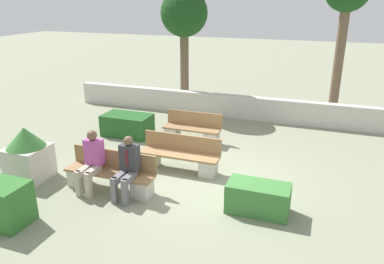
{
  "coord_description": "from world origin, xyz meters",
  "views": [
    {
      "loc": [
        2.3,
        -7.28,
        3.91
      ],
      "look_at": [
        -0.53,
        0.5,
        0.9
      ],
      "focal_mm": 35.0,
      "sensor_mm": 36.0,
      "label": 1
    }
  ],
  "objects": [
    {
      "name": "bench_left_side",
      "position": [
        -0.76,
        0.24,
        0.32
      ],
      "size": [
        1.93,
        0.49,
        0.83
      ],
      "rotation": [
        0.0,
        0.0,
        0.07
      ],
      "color": "#937047",
      "rests_on": "ground_plane"
    },
    {
      "name": "tree_leftmost",
      "position": [
        -2.5,
        5.11,
        3.26
      ],
      "size": [
        1.61,
        1.61,
        4.19
      ],
      "color": "brown",
      "rests_on": "ground_plane"
    },
    {
      "name": "ground_plane",
      "position": [
        0.0,
        0.0,
        0.0
      ],
      "size": [
        60.0,
        60.0,
        0.0
      ],
      "primitive_type": "plane",
      "color": "gray"
    },
    {
      "name": "hedge_block_mid_left",
      "position": [
        -3.1,
        1.94,
        0.31
      ],
      "size": [
        1.41,
        0.83,
        0.63
      ],
      "color": "#235623",
      "rests_on": "ground_plane"
    },
    {
      "name": "hedge_block_near_right",
      "position": [
        1.34,
        -0.96,
        0.29
      ],
      "size": [
        1.18,
        0.61,
        0.58
      ],
      "color": "#3D7A38",
      "rests_on": "ground_plane"
    },
    {
      "name": "bench_front",
      "position": [
        -1.78,
        -1.14,
        0.32
      ],
      "size": [
        2.0,
        0.48,
        0.83
      ],
      "color": "#937047",
      "rests_on": "ground_plane"
    },
    {
      "name": "person_seated_woman",
      "position": [
        -2.13,
        -1.28,
        0.72
      ],
      "size": [
        0.38,
        0.64,
        1.31
      ],
      "color": "#B2A893",
      "rests_on": "ground_plane"
    },
    {
      "name": "bench_right_side",
      "position": [
        -1.11,
        2.09,
        0.31
      ],
      "size": [
        1.64,
        0.49,
        0.83
      ],
      "rotation": [
        0.0,
        0.0,
        0.06
      ],
      "color": "#937047",
      "rests_on": "ground_plane"
    },
    {
      "name": "perimeter_wall",
      "position": [
        0.0,
        4.72,
        0.38
      ],
      "size": [
        12.94,
        0.3,
        0.77
      ],
      "color": "beige",
      "rests_on": "ground_plane"
    },
    {
      "name": "planter_corner_left",
      "position": [
        -3.78,
        -1.32,
        0.62
      ],
      "size": [
        0.86,
        0.86,
        1.22
      ],
      "color": "beige",
      "rests_on": "ground_plane"
    },
    {
      "name": "person_seated_man",
      "position": [
        -1.28,
        -1.29,
        0.7
      ],
      "size": [
        0.38,
        0.64,
        1.29
      ],
      "color": "slate",
      "rests_on": "ground_plane"
    }
  ]
}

